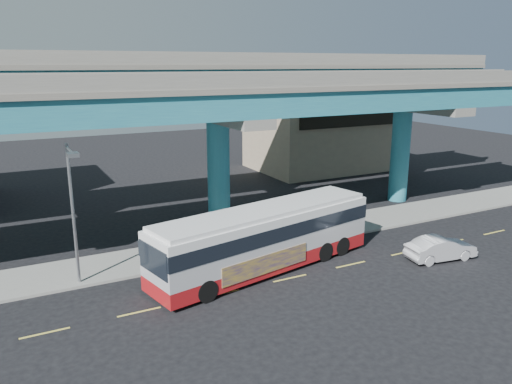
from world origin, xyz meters
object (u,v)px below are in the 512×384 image
sedan (441,248)px  street_lamp (73,196)px  transit_bus (265,236)px  stop_sign (280,213)px

sedan → street_lamp: bearing=82.0°
transit_bus → sedan: size_ratio=3.20×
transit_bus → sedan: bearing=-31.9°
sedan → stop_sign: size_ratio=1.58×
street_lamp → stop_sign: bearing=3.5°
sedan → stop_sign: (-7.09, 6.24, 1.44)m
street_lamp → sedan: bearing=-16.2°
transit_bus → street_lamp: bearing=156.1°
transit_bus → sedan: 10.27m
sedan → street_lamp: street_lamp is taller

